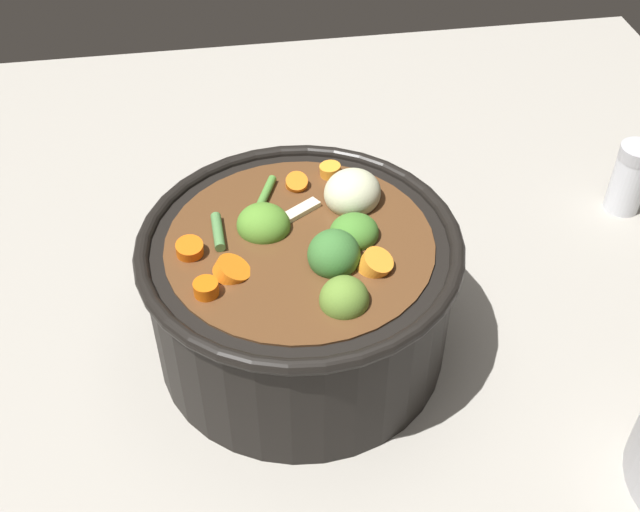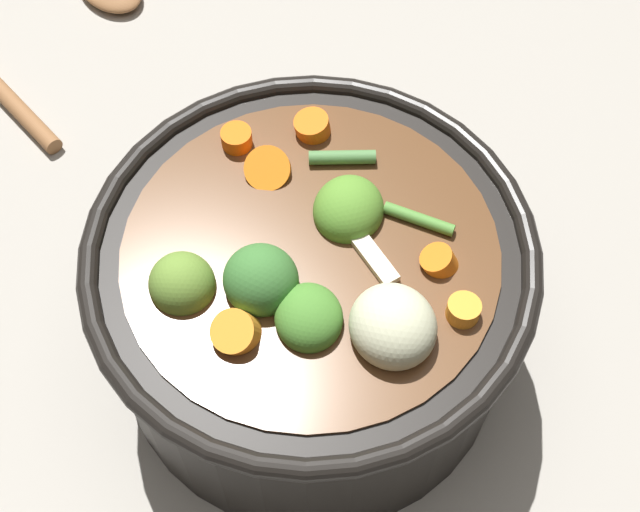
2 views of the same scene
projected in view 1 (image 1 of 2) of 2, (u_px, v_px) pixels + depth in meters
ground_plane at (302, 343)px, 0.71m from camera, size 1.10×1.10×0.00m
cooking_pot at (301, 291)px, 0.66m from camera, size 0.26×0.26×0.15m
salt_shaker at (630, 178)px, 0.82m from camera, size 0.04×0.04×0.08m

